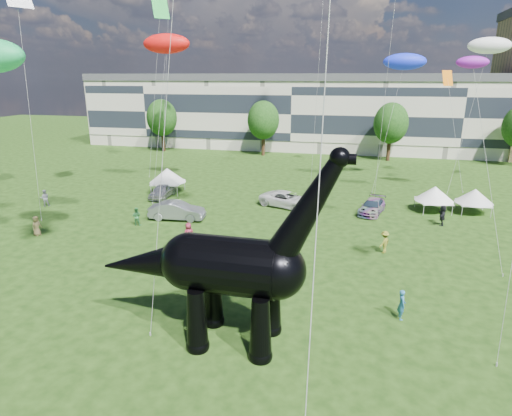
# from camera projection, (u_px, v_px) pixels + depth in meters

# --- Properties ---
(ground) EXTENTS (220.00, 220.00, 0.00)m
(ground) POSITION_uv_depth(u_px,v_px,m) (264.00, 366.00, 19.54)
(ground) COLOR #16330C
(ground) RESTS_ON ground
(terrace_row) EXTENTS (78.00, 11.00, 12.00)m
(terrace_row) POSITION_uv_depth(u_px,v_px,m) (296.00, 115.00, 77.14)
(terrace_row) COLOR beige
(terrace_row) RESTS_ON ground
(tree_far_left) EXTENTS (5.20, 5.20, 9.44)m
(tree_far_left) POSITION_uv_depth(u_px,v_px,m) (162.00, 115.00, 73.65)
(tree_far_left) COLOR #382314
(tree_far_left) RESTS_ON ground
(tree_mid_left) EXTENTS (5.20, 5.20, 9.44)m
(tree_mid_left) POSITION_uv_depth(u_px,v_px,m) (263.00, 117.00, 69.59)
(tree_mid_left) COLOR #382314
(tree_mid_left) RESTS_ON ground
(tree_mid_right) EXTENTS (5.20, 5.20, 9.44)m
(tree_mid_right) POSITION_uv_depth(u_px,v_px,m) (391.00, 120.00, 65.09)
(tree_mid_right) COLOR #382314
(tree_mid_right) RESTS_ON ground
(dinosaur_sculpture) EXTENTS (12.53, 3.47, 10.30)m
(dinosaur_sculpture) POSITION_uv_depth(u_px,v_px,m) (223.00, 268.00, 20.47)
(dinosaur_sculpture) COLOR black
(dinosaur_sculpture) RESTS_ON ground
(car_silver) EXTENTS (1.89, 4.47, 1.51)m
(car_silver) POSITION_uv_depth(u_px,v_px,m) (163.00, 191.00, 46.46)
(car_silver) COLOR #B6B6BB
(car_silver) RESTS_ON ground
(car_grey) EXTENTS (5.26, 2.34, 1.68)m
(car_grey) POSITION_uv_depth(u_px,v_px,m) (177.00, 211.00, 39.30)
(car_grey) COLOR gray
(car_grey) RESTS_ON ground
(car_white) EXTENTS (6.12, 4.30, 1.55)m
(car_white) POSITION_uv_depth(u_px,v_px,m) (287.00, 199.00, 43.09)
(car_white) COLOR white
(car_white) RESTS_ON ground
(car_dark) EXTENTS (2.96, 4.98, 1.35)m
(car_dark) POSITION_uv_depth(u_px,v_px,m) (372.00, 207.00, 41.11)
(car_dark) COLOR #595960
(car_dark) RESTS_ON ground
(gazebo_near) EXTENTS (4.23, 4.23, 2.53)m
(gazebo_near) POSITION_uv_depth(u_px,v_px,m) (435.00, 194.00, 41.38)
(gazebo_near) COLOR white
(gazebo_near) RESTS_ON ground
(gazebo_far) EXTENTS (3.60, 3.60, 2.41)m
(gazebo_far) POSITION_uv_depth(u_px,v_px,m) (475.00, 196.00, 40.86)
(gazebo_far) COLOR silver
(gazebo_far) RESTS_ON ground
(gazebo_left) EXTENTS (4.52, 4.52, 2.81)m
(gazebo_left) POSITION_uv_depth(u_px,v_px,m) (167.00, 176.00, 48.10)
(gazebo_left) COLOR silver
(gazebo_left) RESTS_ON ground
(visitors) EXTENTS (51.31, 46.42, 1.85)m
(visitors) POSITION_uv_depth(u_px,v_px,m) (276.00, 233.00, 33.59)
(visitors) COLOR #4D2F6B
(visitors) RESTS_ON ground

